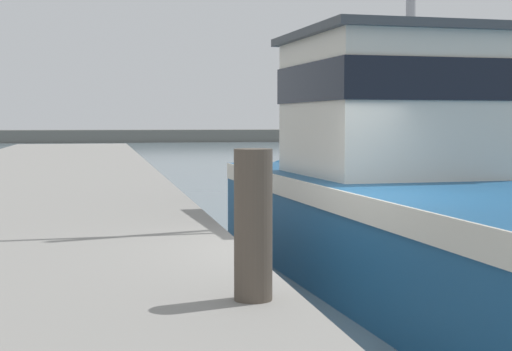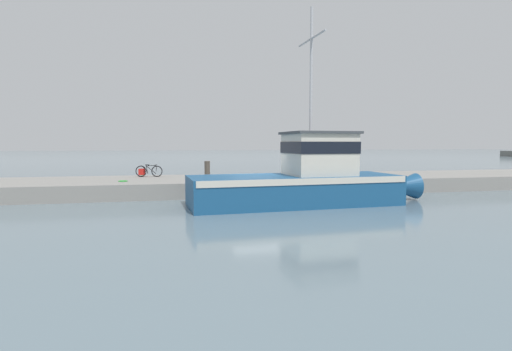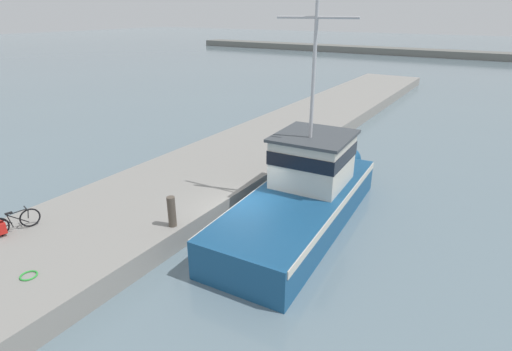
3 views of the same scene
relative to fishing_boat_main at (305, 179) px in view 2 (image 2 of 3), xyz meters
name	(u,v)px [view 2 (image 2 of 3)]	position (x,y,z in m)	size (l,w,h in m)	color
ground_plane	(255,201)	(-1.74, -2.15, -1.29)	(320.00, 320.00, 0.00)	slate
dock_pier	(241,184)	(-6.04, -2.15, -0.85)	(6.38, 80.00, 0.87)	gray
fishing_boat_main	(305,179)	(0.00, 0.00, 0.00)	(4.13, 12.25, 9.57)	navy
bicycle_touring	(147,171)	(-7.85, -7.98, -0.05)	(0.68, 1.71, 0.79)	black
mooring_post	(207,172)	(-3.26, -4.52, 0.18)	(0.30, 0.30, 1.18)	#51473D
hose_coil	(123,181)	(-4.82, -9.13, -0.39)	(0.51, 0.51, 0.05)	green
water_bottle_on_curb	(142,174)	(-8.87, -8.35, -0.32)	(0.07, 0.07, 0.20)	green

